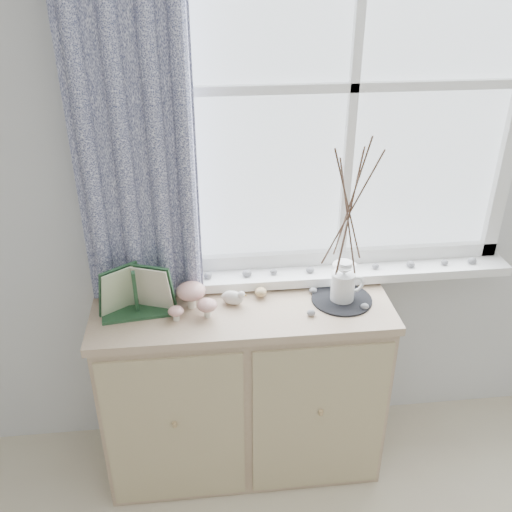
{
  "coord_description": "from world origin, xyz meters",
  "views": [
    {
      "loc": [
        -0.31,
        -0.15,
        2.12
      ],
      "look_at": [
        -0.1,
        1.7,
        1.1
      ],
      "focal_mm": 40.0,
      "sensor_mm": 36.0,
      "label": 1
    }
  ],
  "objects_px": {
    "sideboard": "(243,387)",
    "toadstool_cluster": "(193,297)",
    "botanical_book": "(135,294)",
    "twig_pitcher": "(350,206)"
  },
  "relations": [
    {
      "from": "twig_pitcher",
      "to": "sideboard",
      "type": "bearing_deg",
      "value": 168.04
    },
    {
      "from": "sideboard",
      "to": "twig_pitcher",
      "type": "relative_size",
      "value": 1.66
    },
    {
      "from": "sideboard",
      "to": "twig_pitcher",
      "type": "height_order",
      "value": "twig_pitcher"
    },
    {
      "from": "botanical_book",
      "to": "twig_pitcher",
      "type": "bearing_deg",
      "value": -4.35
    },
    {
      "from": "sideboard",
      "to": "toadstool_cluster",
      "type": "height_order",
      "value": "toadstool_cluster"
    },
    {
      "from": "sideboard",
      "to": "botanical_book",
      "type": "bearing_deg",
      "value": -174.48
    },
    {
      "from": "sideboard",
      "to": "toadstool_cluster",
      "type": "relative_size",
      "value": 6.29
    },
    {
      "from": "toadstool_cluster",
      "to": "twig_pitcher",
      "type": "height_order",
      "value": "twig_pitcher"
    },
    {
      "from": "sideboard",
      "to": "botanical_book",
      "type": "relative_size",
      "value": 3.77
    },
    {
      "from": "sideboard",
      "to": "botanical_book",
      "type": "distance_m",
      "value": 0.68
    }
  ]
}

